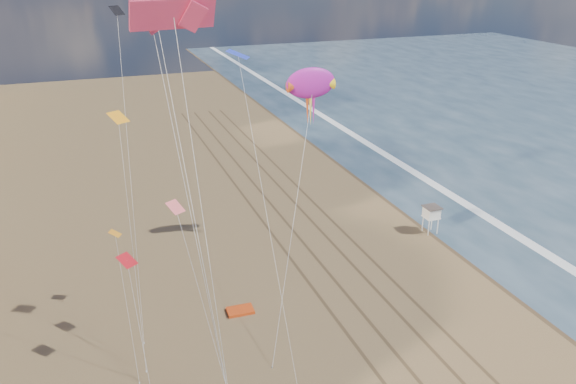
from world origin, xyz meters
The scene contains 7 objects.
wet_sand centered at (19.00, 40.00, 0.00)m, with size 260.00×260.00×0.00m, color #42301E.
foam centered at (23.20, 40.00, 0.00)m, with size 260.00×260.00×0.00m, color white.
tracks centered at (2.55, 30.00, 0.01)m, with size 7.68×120.00×0.01m.
lifeguard_stand centered at (14.85, 31.32, 2.35)m, with size 1.69×1.69×3.05m.
grounded_kite centered at (-8.30, 24.26, 0.13)m, with size 2.21×1.40×0.25m, color #E54513.
show_kite centered at (1.56, 33.36, 16.69)m, with size 7.14×8.84×24.79m.
small_kites centered at (-14.25, 24.33, 15.78)m, with size 9.87×14.64×17.13m.
Camera 1 is at (-18.20, -14.09, 27.51)m, focal length 35.00 mm.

